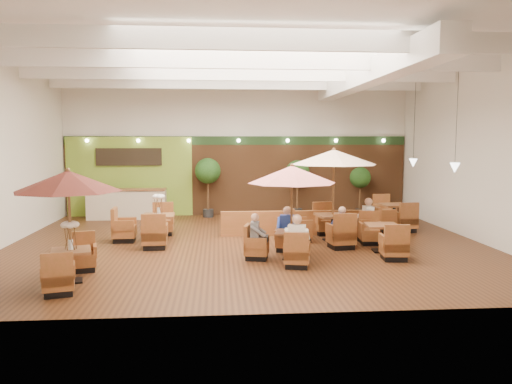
{
  "coord_description": "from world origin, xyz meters",
  "views": [
    {
      "loc": [
        -0.87,
        -14.54,
        3.09
      ],
      "look_at": [
        0.3,
        0.5,
        1.5
      ],
      "focal_mm": 35.0,
      "sensor_mm": 36.0,
      "label": 1
    }
  ],
  "objects": [
    {
      "name": "diner_2",
      "position": [
        0.13,
        -1.91,
        0.74
      ],
      "size": [
        0.33,
        0.39,
        0.74
      ],
      "rotation": [
        0.0,
        0.0,
        4.56
      ],
      "color": "slate",
      "rests_on": "ground"
    },
    {
      "name": "diner_4",
      "position": [
        3.67,
        0.24,
        0.78
      ],
      "size": [
        0.35,
        0.43,
        0.86
      ],
      "rotation": [
        0.0,
        0.0,
        1.62
      ],
      "color": "white",
      "rests_on": "ground"
    },
    {
      "name": "table_1",
      "position": [
        0.98,
        -1.91,
        1.79
      ],
      "size": [
        2.4,
        2.52,
        2.48
      ],
      "rotation": [
        0.0,
        0.0,
        -0.22
      ],
      "color": "brown",
      "rests_on": "ground"
    },
    {
      "name": "diner_0",
      "position": [
        1.04,
        -2.82,
        0.78
      ],
      "size": [
        0.46,
        0.42,
        0.85
      ],
      "rotation": [
        0.0,
        0.0,
        -0.29
      ],
      "color": "white",
      "rests_on": "ground"
    },
    {
      "name": "topiary_1",
      "position": [
        2.35,
        5.3,
        1.69
      ],
      "size": [
        0.98,
        0.98,
        2.27
      ],
      "color": "black",
      "rests_on": "ground"
    },
    {
      "name": "service_counter",
      "position": [
        -4.4,
        5.1,
        0.58
      ],
      "size": [
        3.0,
        0.75,
        1.18
      ],
      "color": "beige",
      "rests_on": "ground"
    },
    {
      "name": "booth_divider",
      "position": [
        2.1,
        1.27,
        0.4
      ],
      "size": [
        5.75,
        0.18,
        0.8
      ],
      "primitive_type": "cube",
      "rotation": [
        0.0,
        0.0,
        0.0
      ],
      "color": "brown",
      "rests_on": "ground"
    },
    {
      "name": "table_2",
      "position": [
        2.63,
        0.24,
        1.92
      ],
      "size": [
        2.85,
        2.85,
        2.85
      ],
      "rotation": [
        0.0,
        0.0,
        0.13
      ],
      "color": "brown",
      "rests_on": "ground"
    },
    {
      "name": "diner_1",
      "position": [
        1.04,
        -1.01,
        0.75
      ],
      "size": [
        0.41,
        0.36,
        0.77
      ],
      "rotation": [
        0.0,
        0.0,
        2.91
      ],
      "color": "#2540A4",
      "rests_on": "ground"
    },
    {
      "name": "table_4",
      "position": [
        3.65,
        -1.29,
        0.37
      ],
      "size": [
        0.94,
        2.62,
        0.97
      ],
      "rotation": [
        0.0,
        0.0,
        -0.09
      ],
      "color": "brown",
      "rests_on": "ground"
    },
    {
      "name": "table_0",
      "position": [
        -4.05,
        -3.66,
        1.88
      ],
      "size": [
        2.29,
        2.54,
        2.49
      ],
      "rotation": [
        0.0,
        0.0,
        0.26
      ],
      "color": "brown",
      "rests_on": "ground"
    },
    {
      "name": "table_5",
      "position": [
        5.4,
        2.6,
        0.39
      ],
      "size": [
        1.02,
        2.79,
        1.02
      ],
      "rotation": [
        0.0,
        0.0,
        0.12
      ],
      "color": "brown",
      "rests_on": "ground"
    },
    {
      "name": "table_3",
      "position": [
        -2.93,
        0.61,
        0.47
      ],
      "size": [
        1.87,
        2.78,
        1.6
      ],
      "rotation": [
        0.0,
        0.0,
        0.04
      ],
      "color": "brown",
      "rests_on": "ground"
    },
    {
      "name": "topiary_2",
      "position": [
        4.93,
        5.3,
        1.47
      ],
      "size": [
        0.85,
        0.85,
        1.98
      ],
      "color": "black",
      "rests_on": "ground"
    },
    {
      "name": "room",
      "position": [
        0.25,
        1.22,
        3.63
      ],
      "size": [
        14.04,
        14.0,
        5.52
      ],
      "color": "#381E0F",
      "rests_on": "ground"
    },
    {
      "name": "diner_3",
      "position": [
        2.63,
        -0.8,
        0.74
      ],
      "size": [
        0.39,
        0.32,
        0.75
      ],
      "rotation": [
        0.0,
        0.0,
        0.12
      ],
      "color": "#2540A4",
      "rests_on": "ground"
    },
    {
      "name": "topiary_0",
      "position": [
        -1.25,
        5.3,
        1.76
      ],
      "size": [
        1.02,
        1.02,
        2.36
      ],
      "color": "black",
      "rests_on": "ground"
    }
  ]
}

